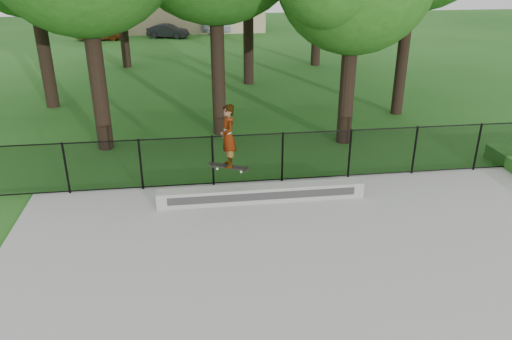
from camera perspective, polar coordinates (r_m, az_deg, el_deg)
The scene contains 9 objects.
ground at distance 9.81m, azimuth 9.50°, elevation -16.07°, with size 100.00×100.00×0.00m, color #1E5317.
concrete_slab at distance 9.79m, azimuth 9.52°, elevation -15.93°, with size 14.00×12.00×0.06m, color #A5A5A0.
grind_ledge at distance 13.37m, azimuth 0.66°, elevation -2.73°, with size 5.56×0.40×0.43m, color #9C9C97.
car_a at distance 41.31m, azimuth -17.49°, elevation 14.78°, with size 1.36×3.36×1.15m, color #9F4A1D.
car_b at distance 41.13m, azimuth -10.06°, elevation 15.37°, with size 1.11×2.89×1.05m, color black.
car_c at distance 43.33m, azimuth -3.61°, elevation 16.21°, with size 1.76×3.98×1.26m, color #A5AABB.
skater_airborne at distance 12.34m, azimuth -3.21°, elevation 3.74°, with size 0.83×0.64×1.77m.
chainlink_fence at distance 14.35m, azimuth 3.04°, elevation 1.50°, with size 16.06×0.06×1.50m.
distant_building at distance 45.33m, azimuth -7.42°, elevation 18.36°, with size 12.40×6.40×4.30m.
Camera 1 is at (-2.55, -7.15, 6.22)m, focal length 35.00 mm.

